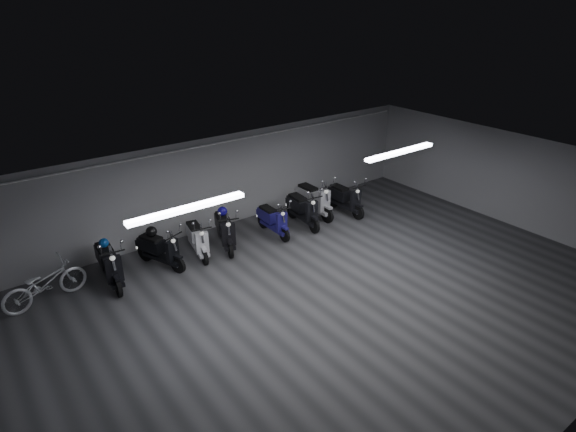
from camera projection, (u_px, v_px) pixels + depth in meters
floor at (335, 298)px, 11.05m from camera, size 14.00×10.00×0.01m
ceiling at (341, 186)px, 9.86m from camera, size 14.00×10.00×0.01m
back_wall at (224, 181)px, 14.09m from camera, size 14.00×0.01×2.80m
front_wall at (572, 378)px, 6.82m from camera, size 14.00×0.01×2.80m
right_wall at (510, 179)px, 14.26m from camera, size 0.01×10.00×2.80m
fluor_strip_left at (188, 208)px, 8.99m from camera, size 2.40×0.18×0.08m
fluor_strip_right at (400, 152)px, 12.25m from camera, size 2.40×0.18×0.08m
conduit at (223, 142)px, 13.52m from camera, size 13.60×0.05×0.05m
scooter_0 at (108, 258)px, 11.32m from camera, size 0.78×1.96×1.42m
scooter_1 at (160, 244)px, 12.08m from camera, size 1.19×1.84×1.30m
scooter_2 at (197, 234)px, 12.65m from camera, size 0.88×1.79×1.28m
scooter_3 at (225, 225)px, 13.03m from camera, size 1.17×1.95×1.38m
scooter_4 at (273, 215)px, 13.75m from camera, size 0.57×1.67×1.24m
scooter_5 at (303, 204)px, 14.30m from camera, size 0.80×1.91×1.38m
scooter_6 at (314, 194)px, 14.94m from camera, size 0.68×1.97×1.46m
scooter_8 at (346, 194)px, 15.12m from camera, size 0.60×1.81×1.34m
bicycle at (43, 279)px, 10.66m from camera, size 1.96×1.00×1.21m
helmet_0 at (222, 211)px, 13.12m from camera, size 0.27×0.27×0.27m
helmet_1 at (104, 243)px, 11.40m from camera, size 0.24×0.24×0.24m
helmet_2 at (151, 232)px, 12.07m from camera, size 0.29×0.29×0.29m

